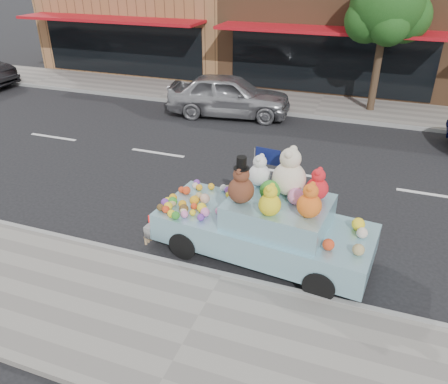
% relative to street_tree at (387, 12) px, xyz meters
% --- Properties ---
extents(ground, '(120.00, 120.00, 0.00)m').
position_rel_street_tree_xyz_m(ground, '(-2.03, -6.55, -3.69)').
color(ground, black).
rests_on(ground, ground).
extents(near_sidewalk, '(60.00, 3.00, 0.12)m').
position_rel_street_tree_xyz_m(near_sidewalk, '(-2.03, -13.05, -3.63)').
color(near_sidewalk, gray).
rests_on(near_sidewalk, ground).
extents(far_sidewalk, '(60.00, 3.00, 0.12)m').
position_rel_street_tree_xyz_m(far_sidewalk, '(-2.03, -0.05, -3.63)').
color(far_sidewalk, gray).
rests_on(far_sidewalk, ground).
extents(near_kerb, '(60.00, 0.12, 0.13)m').
position_rel_street_tree_xyz_m(near_kerb, '(-2.03, -11.55, -3.63)').
color(near_kerb, gray).
rests_on(near_kerb, ground).
extents(far_kerb, '(60.00, 0.12, 0.13)m').
position_rel_street_tree_xyz_m(far_kerb, '(-2.03, -1.55, -3.63)').
color(far_kerb, gray).
rests_on(far_kerb, ground).
extents(street_tree, '(3.00, 2.70, 5.22)m').
position_rel_street_tree_xyz_m(street_tree, '(0.00, 0.00, 0.00)').
color(street_tree, '#38281C').
rests_on(street_tree, ground).
extents(car_silver, '(4.88, 2.54, 1.59)m').
position_rel_street_tree_xyz_m(car_silver, '(-5.15, -2.31, -2.90)').
color(car_silver, '#A4A4A9').
rests_on(car_silver, ground).
extents(art_car, '(4.64, 2.20, 2.31)m').
position_rel_street_tree_xyz_m(art_car, '(-1.49, -10.54, -2.88)').
color(art_car, black).
rests_on(art_car, ground).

